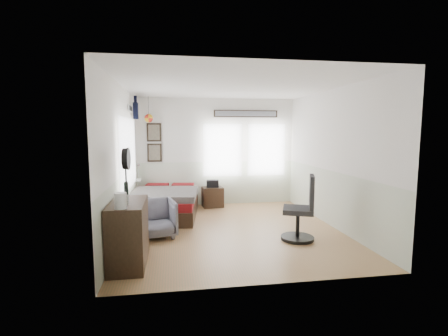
{
  "coord_description": "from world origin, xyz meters",
  "views": [
    {
      "loc": [
        -1.1,
        -5.93,
        1.89
      ],
      "look_at": [
        -0.1,
        0.4,
        1.15
      ],
      "focal_mm": 26.0,
      "sensor_mm": 36.0,
      "label": 1
    }
  ],
  "objects_px": {
    "armchair": "(154,218)",
    "nightstand": "(213,197)",
    "bed": "(166,203)",
    "task_chair": "(302,214)",
    "dresser": "(128,233)"
  },
  "relations": [
    {
      "from": "armchair",
      "to": "nightstand",
      "type": "bearing_deg",
      "value": 46.11
    },
    {
      "from": "bed",
      "to": "armchair",
      "type": "height_order",
      "value": "armchair"
    },
    {
      "from": "task_chair",
      "to": "nightstand",
      "type": "bearing_deg",
      "value": 135.91
    },
    {
      "from": "bed",
      "to": "armchair",
      "type": "relative_size",
      "value": 2.79
    },
    {
      "from": "bed",
      "to": "armchair",
      "type": "xyz_separation_m",
      "value": [
        -0.17,
        -1.38,
        0.04
      ]
    },
    {
      "from": "bed",
      "to": "dresser",
      "type": "distance_m",
      "value": 2.6
    },
    {
      "from": "nightstand",
      "to": "task_chair",
      "type": "height_order",
      "value": "task_chair"
    },
    {
      "from": "bed",
      "to": "task_chair",
      "type": "distance_m",
      "value": 3.07
    },
    {
      "from": "bed",
      "to": "dresser",
      "type": "bearing_deg",
      "value": -92.92
    },
    {
      "from": "nightstand",
      "to": "task_chair",
      "type": "relative_size",
      "value": 0.44
    },
    {
      "from": "bed",
      "to": "nightstand",
      "type": "relative_size",
      "value": 4.13
    },
    {
      "from": "dresser",
      "to": "armchair",
      "type": "bearing_deg",
      "value": 76.06
    },
    {
      "from": "armchair",
      "to": "task_chair",
      "type": "bearing_deg",
      "value": -25.12
    },
    {
      "from": "armchair",
      "to": "dresser",
      "type": "bearing_deg",
      "value": -116.3
    },
    {
      "from": "task_chair",
      "to": "dresser",
      "type": "bearing_deg",
      "value": -146.46
    }
  ]
}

